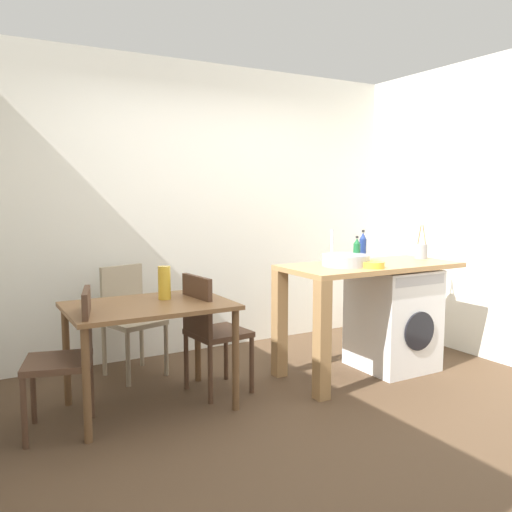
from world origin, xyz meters
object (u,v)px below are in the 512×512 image
at_px(dining_table, 149,317).
at_px(mixing_bowl, 373,264).
at_px(chair_opposite, 210,327).
at_px(bottle_squat_brown, 363,247).
at_px(bottle_tall_green, 357,251).
at_px(washing_machine, 393,318).
at_px(chair_spare_by_wall, 129,314).
at_px(utensil_crock, 421,251).
at_px(vase, 164,283).
at_px(chair_person_seat, 70,352).

distance_m(dining_table, mixing_bowl, 1.75).
distance_m(chair_opposite, bottle_squat_brown, 1.50).
bearing_deg(bottle_tall_green, mixing_bowl, -103.84).
bearing_deg(mixing_bowl, washing_machine, 25.46).
relative_size(chair_spare_by_wall, utensil_crock, 3.00).
distance_m(washing_machine, vase, 2.01).
distance_m(chair_spare_by_wall, bottle_squat_brown, 2.04).
distance_m(chair_opposite, vase, 0.48).
relative_size(bottle_squat_brown, utensil_crock, 0.90).
bearing_deg(mixing_bowl, vase, 162.68).
bearing_deg(bottle_squat_brown, chair_spare_by_wall, 155.97).
height_order(chair_spare_by_wall, mixing_bowl, mixing_bowl).
distance_m(chair_opposite, utensil_crock, 2.05).
relative_size(bottle_squat_brown, vase, 1.13).
height_order(bottle_squat_brown, utensil_crock, utensil_crock).
distance_m(chair_person_seat, mixing_bowl, 2.28).
distance_m(dining_table, utensil_crock, 2.49).
height_order(mixing_bowl, vase, vase).
distance_m(chair_spare_by_wall, washing_machine, 2.23).
xyz_separation_m(chair_spare_by_wall, vase, (0.07, -0.67, 0.35)).
bearing_deg(chair_spare_by_wall, utensil_crock, 143.36).
relative_size(mixing_bowl, utensil_crock, 0.59).
bearing_deg(utensil_crock, vase, 174.39).
height_order(chair_person_seat, mixing_bowl, mixing_bowl).
relative_size(bottle_tall_green, utensil_crock, 0.76).
xyz_separation_m(chair_spare_by_wall, mixing_bowl, (1.60, -1.15, 0.44)).
xyz_separation_m(dining_table, vase, (0.15, 0.10, 0.22)).
bearing_deg(bottle_tall_green, washing_machine, -12.85).
height_order(bottle_tall_green, vase, bottle_tall_green).
xyz_separation_m(bottle_squat_brown, mixing_bowl, (-0.19, -0.35, -0.09)).
distance_m(chair_person_seat, utensil_crock, 3.05).
bearing_deg(vase, dining_table, -146.31).
distance_m(chair_spare_by_wall, utensil_crock, 2.59).
distance_m(dining_table, chair_spare_by_wall, 0.79).
bearing_deg(washing_machine, dining_table, 175.11).
xyz_separation_m(dining_table, mixing_bowl, (1.68, -0.38, 0.30)).
height_order(dining_table, vase, vase).
bearing_deg(vase, chair_spare_by_wall, 95.99).
relative_size(mixing_bowl, vase, 0.74).
bearing_deg(bottle_squat_brown, chair_opposite, 177.11).
relative_size(washing_machine, bottle_squat_brown, 3.19).
height_order(chair_opposite, chair_spare_by_wall, same).
xyz_separation_m(dining_table, utensil_crock, (2.46, -0.13, 0.35)).
relative_size(chair_person_seat, utensil_crock, 3.00).
bearing_deg(bottle_tall_green, utensil_crock, -2.15).
xyz_separation_m(chair_spare_by_wall, utensil_crock, (2.38, -0.90, 0.48)).
bearing_deg(bottle_squat_brown, chair_person_seat, -177.87).
height_order(washing_machine, vase, vase).
bearing_deg(utensil_crock, chair_opposite, 175.14).
xyz_separation_m(dining_table, bottle_tall_green, (1.75, -0.10, 0.38)).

